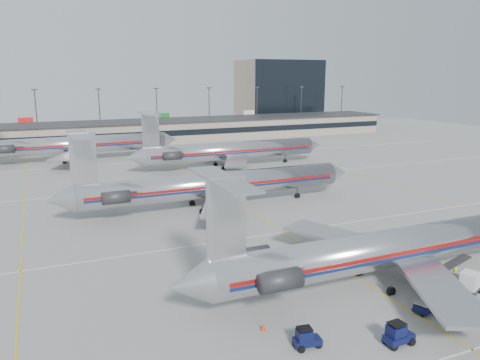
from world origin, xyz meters
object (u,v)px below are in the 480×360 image
jet_foreground (393,247)px  tug_center (398,335)px  belt_loader (445,277)px  jet_second_row (210,185)px  uld_container (470,282)px

jet_foreground → tug_center: (-7.03, -8.79, -2.59)m
jet_foreground → belt_loader: size_ratio=9.33×
jet_second_row → tug_center: bearing=-89.7°
jet_foreground → jet_second_row: 31.40m
jet_foreground → uld_container: 7.22m
belt_loader → jet_foreground: bearing=150.6°
tug_center → belt_loader: belt_loader is taller
jet_foreground → tug_center: bearing=-128.6°
jet_second_row → tug_center: jet_second_row is taller
belt_loader → uld_container: bearing=-69.1°
jet_second_row → belt_loader: jet_second_row is taller
belt_loader → jet_second_row: bearing=111.1°
jet_second_row → uld_container: jet_second_row is taller
tug_center → uld_container: (11.93, 4.11, 0.13)m
tug_center → belt_loader: 12.83m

